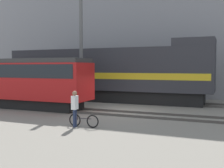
{
  "coord_description": "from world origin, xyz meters",
  "views": [
    {
      "loc": [
        6.44,
        -17.09,
        2.92
      ],
      "look_at": [
        -0.7,
        -0.04,
        1.8
      ],
      "focal_mm": 45.0,
      "sensor_mm": 36.0,
      "label": 1
    }
  ],
  "objects_px": {
    "freight_locomotive": "(107,74)",
    "utility_pole_left": "(81,47)",
    "streetcar": "(16,80)",
    "bicycle": "(84,121)",
    "person": "(75,105)"
  },
  "relations": [
    {
      "from": "person",
      "to": "utility_pole_left",
      "type": "distance_m",
      "value": 8.87
    },
    {
      "from": "streetcar",
      "to": "utility_pole_left",
      "type": "bearing_deg",
      "value": 39.15
    },
    {
      "from": "freight_locomotive",
      "to": "bicycle",
      "type": "relative_size",
      "value": 11.18
    },
    {
      "from": "person",
      "to": "utility_pole_left",
      "type": "xyz_separation_m",
      "value": [
        -3.69,
        7.33,
        3.38
      ]
    },
    {
      "from": "person",
      "to": "freight_locomotive",
      "type": "bearing_deg",
      "value": 105.4
    },
    {
      "from": "utility_pole_left",
      "to": "person",
      "type": "bearing_deg",
      "value": -63.27
    },
    {
      "from": "streetcar",
      "to": "bicycle",
      "type": "distance_m",
      "value": 8.98
    },
    {
      "from": "freight_locomotive",
      "to": "utility_pole_left",
      "type": "height_order",
      "value": "utility_pole_left"
    },
    {
      "from": "utility_pole_left",
      "to": "streetcar",
      "type": "bearing_deg",
      "value": -140.85
    },
    {
      "from": "freight_locomotive",
      "to": "person",
      "type": "bearing_deg",
      "value": -74.6
    },
    {
      "from": "freight_locomotive",
      "to": "utility_pole_left",
      "type": "relative_size",
      "value": 1.99
    },
    {
      "from": "bicycle",
      "to": "utility_pole_left",
      "type": "relative_size",
      "value": 0.18
    },
    {
      "from": "bicycle",
      "to": "person",
      "type": "relative_size",
      "value": 0.9
    },
    {
      "from": "streetcar",
      "to": "bicycle",
      "type": "height_order",
      "value": "streetcar"
    },
    {
      "from": "streetcar",
      "to": "utility_pole_left",
      "type": "distance_m",
      "value": 5.38
    }
  ]
}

